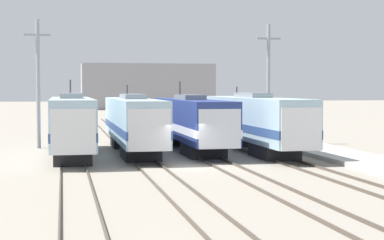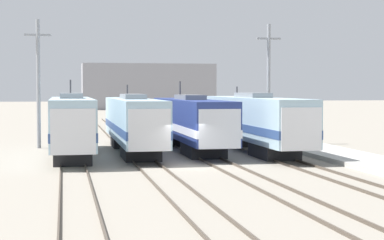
{
  "view_description": "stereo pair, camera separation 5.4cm",
  "coord_description": "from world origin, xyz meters",
  "px_view_note": "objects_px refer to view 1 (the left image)",
  "views": [
    {
      "loc": [
        -7.2,
        -37.18,
        4.62
      ],
      "look_at": [
        0.95,
        3.09,
        2.62
      ],
      "focal_mm": 60.0,
      "sensor_mm": 36.0,
      "label": 1
    },
    {
      "loc": [
        -7.15,
        -37.19,
        4.62
      ],
      "look_at": [
        0.95,
        3.09,
        2.62
      ],
      "focal_mm": 60.0,
      "sensor_mm": 36.0,
      "label": 2
    }
  ],
  "objects_px": {
    "locomotive_center_right": "(191,122)",
    "catenary_tower_right": "(268,82)",
    "locomotive_center_left": "(134,123)",
    "locomotive_far_right": "(254,121)",
    "locomotive_far_left": "(71,124)",
    "catenary_tower_left": "(38,81)"
  },
  "relations": [
    {
      "from": "locomotive_center_right",
      "to": "catenary_tower_right",
      "type": "relative_size",
      "value": 1.9
    },
    {
      "from": "locomotive_center_left",
      "to": "locomotive_center_right",
      "type": "height_order",
      "value": "locomotive_center_right"
    },
    {
      "from": "locomotive_center_left",
      "to": "catenary_tower_right",
      "type": "height_order",
      "value": "catenary_tower_right"
    },
    {
      "from": "locomotive_far_right",
      "to": "catenary_tower_right",
      "type": "xyz_separation_m",
      "value": [
        2.98,
        5.87,
        2.97
      ]
    },
    {
      "from": "locomotive_far_left",
      "to": "catenary_tower_left",
      "type": "xyz_separation_m",
      "value": [
        -2.41,
        7.37,
        2.97
      ]
    },
    {
      "from": "locomotive_center_left",
      "to": "locomotive_far_right",
      "type": "relative_size",
      "value": 0.92
    },
    {
      "from": "locomotive_center_left",
      "to": "locomotive_far_right",
      "type": "xyz_separation_m",
      "value": [
        8.84,
        -0.64,
        0.04
      ]
    },
    {
      "from": "locomotive_far_left",
      "to": "locomotive_center_right",
      "type": "xyz_separation_m",
      "value": [
        8.84,
        3.19,
        -0.08
      ]
    },
    {
      "from": "locomotive_far_right",
      "to": "catenary_tower_right",
      "type": "distance_m",
      "value": 7.22
    },
    {
      "from": "catenary_tower_left",
      "to": "catenary_tower_right",
      "type": "distance_m",
      "value": 18.65
    },
    {
      "from": "locomotive_center_right",
      "to": "catenary_tower_left",
      "type": "xyz_separation_m",
      "value": [
        -11.25,
        4.18,
        3.04
      ]
    },
    {
      "from": "locomotive_far_right",
      "to": "locomotive_center_left",
      "type": "bearing_deg",
      "value": 175.85
    },
    {
      "from": "locomotive_far_left",
      "to": "locomotive_center_right",
      "type": "relative_size",
      "value": 0.86
    },
    {
      "from": "locomotive_far_left",
      "to": "locomotive_center_right",
      "type": "height_order",
      "value": "locomotive_far_left"
    },
    {
      "from": "locomotive_center_left",
      "to": "locomotive_far_left",
      "type": "bearing_deg",
      "value": -154.18
    },
    {
      "from": "locomotive_far_right",
      "to": "catenary_tower_left",
      "type": "bearing_deg",
      "value": 159.46
    },
    {
      "from": "locomotive_far_left",
      "to": "locomotive_far_right",
      "type": "relative_size",
      "value": 0.81
    },
    {
      "from": "locomotive_center_left",
      "to": "locomotive_center_right",
      "type": "xyz_separation_m",
      "value": [
        4.42,
        1.05,
        -0.03
      ]
    },
    {
      "from": "locomotive_center_left",
      "to": "catenary_tower_left",
      "type": "xyz_separation_m",
      "value": [
        -6.83,
        5.23,
        3.01
      ]
    },
    {
      "from": "catenary_tower_left",
      "to": "catenary_tower_right",
      "type": "xyz_separation_m",
      "value": [
        18.65,
        0.0,
        0.0
      ]
    },
    {
      "from": "locomotive_far_right",
      "to": "catenary_tower_left",
      "type": "distance_m",
      "value": 16.99
    },
    {
      "from": "locomotive_center_right",
      "to": "locomotive_far_left",
      "type": "bearing_deg",
      "value": -160.18
    }
  ]
}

